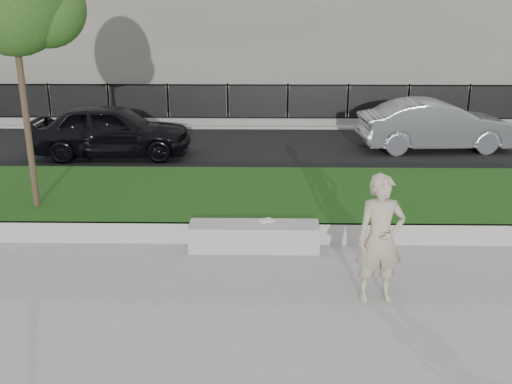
{
  "coord_description": "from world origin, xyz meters",
  "views": [
    {
      "loc": [
        0.8,
        -8.88,
        4.22
      ],
      "look_at": [
        0.63,
        1.2,
        0.97
      ],
      "focal_mm": 40.0,
      "sensor_mm": 36.0,
      "label": 1
    }
  ],
  "objects_px": {
    "car_silver": "(436,125)",
    "book": "(266,220)",
    "stone_bench": "(254,236)",
    "car_dark": "(111,130)",
    "man": "(380,239)"
  },
  "relations": [
    {
      "from": "car_silver",
      "to": "car_dark",
      "type": "bearing_deg",
      "value": 91.33
    },
    {
      "from": "man",
      "to": "book",
      "type": "xyz_separation_m",
      "value": [
        -1.68,
        2.03,
        -0.48
      ]
    },
    {
      "from": "man",
      "to": "car_dark",
      "type": "distance_m",
      "value": 10.58
    },
    {
      "from": "stone_bench",
      "to": "car_silver",
      "type": "bearing_deg",
      "value": 54.74
    },
    {
      "from": "stone_bench",
      "to": "car_dark",
      "type": "xyz_separation_m",
      "value": [
        -4.32,
        6.68,
        0.58
      ]
    },
    {
      "from": "car_dark",
      "to": "car_silver",
      "type": "relative_size",
      "value": 0.99
    },
    {
      "from": "man",
      "to": "car_silver",
      "type": "relative_size",
      "value": 0.42
    },
    {
      "from": "man",
      "to": "book",
      "type": "relative_size",
      "value": 8.02
    },
    {
      "from": "car_silver",
      "to": "book",
      "type": "bearing_deg",
      "value": 140.81
    },
    {
      "from": "stone_bench",
      "to": "man",
      "type": "xyz_separation_m",
      "value": [
        1.9,
        -1.88,
        0.74
      ]
    },
    {
      "from": "man",
      "to": "car_silver",
      "type": "xyz_separation_m",
      "value": [
        3.53,
        9.56,
        -0.18
      ]
    },
    {
      "from": "man",
      "to": "car_dark",
      "type": "xyz_separation_m",
      "value": [
        -6.23,
        8.56,
        -0.16
      ]
    },
    {
      "from": "man",
      "to": "stone_bench",
      "type": "bearing_deg",
      "value": 130.28
    },
    {
      "from": "stone_bench",
      "to": "car_dark",
      "type": "distance_m",
      "value": 7.98
    },
    {
      "from": "stone_bench",
      "to": "car_silver",
      "type": "height_order",
      "value": "car_silver"
    }
  ]
}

